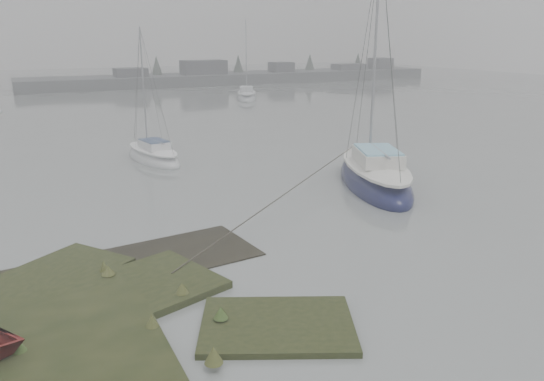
% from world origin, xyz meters
% --- Properties ---
extents(ground, '(160.00, 160.00, 0.00)m').
position_xyz_m(ground, '(0.00, 30.00, 0.00)').
color(ground, slate).
rests_on(ground, ground).
extents(far_shoreline, '(60.00, 8.00, 4.15)m').
position_xyz_m(far_shoreline, '(26.84, 61.90, 0.85)').
color(far_shoreline, '#4C4F51').
rests_on(far_shoreline, ground).
extents(sailboat_main, '(5.43, 8.38, 11.27)m').
position_xyz_m(sailboat_main, '(9.91, 8.49, 0.35)').
color(sailboat_main, '#11133A').
rests_on(sailboat_main, ground).
extents(sailboat_white, '(2.68, 5.54, 7.50)m').
position_xyz_m(sailboat_white, '(2.16, 17.74, 0.23)').
color(sailboat_white, silver).
rests_on(sailboat_white, ground).
extents(sailboat_far_b, '(4.37, 6.52, 8.78)m').
position_xyz_m(sailboat_far_b, '(18.24, 42.12, 0.27)').
color(sailboat_far_b, '#B5BCC0').
rests_on(sailboat_far_b, ground).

